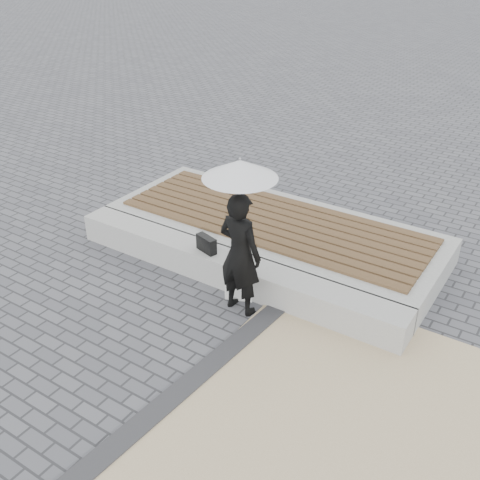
% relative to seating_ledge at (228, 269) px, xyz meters
% --- Properties ---
extents(ground, '(80.00, 80.00, 0.00)m').
position_rel_seating_ledge_xyz_m(ground, '(0.00, -1.60, -0.20)').
color(ground, '#4E4F54').
rests_on(ground, ground).
extents(edging_band, '(0.61, 5.20, 0.04)m').
position_rel_seating_ledge_xyz_m(edging_band, '(0.75, -2.10, -0.18)').
color(edging_band, '#2D2D30').
rests_on(edging_band, ground).
extents(seating_ledge, '(5.00, 0.45, 0.40)m').
position_rel_seating_ledge_xyz_m(seating_ledge, '(0.00, 0.00, 0.00)').
color(seating_ledge, '#A09F9B').
rests_on(seating_ledge, ground).
extents(timber_platform, '(5.00, 2.00, 0.40)m').
position_rel_seating_ledge_xyz_m(timber_platform, '(0.00, 1.20, 0.00)').
color(timber_platform, '#A2A39E').
rests_on(timber_platform, ground).
extents(timber_decking, '(4.60, 1.60, 0.04)m').
position_rel_seating_ledge_xyz_m(timber_decking, '(0.00, 1.20, 0.22)').
color(timber_decking, brown).
rests_on(timber_decking, timber_platform).
extents(woman, '(0.62, 0.43, 1.61)m').
position_rel_seating_ledge_xyz_m(woman, '(0.47, -0.44, 0.60)').
color(woman, black).
rests_on(woman, ground).
extents(parasol, '(0.86, 0.86, 1.10)m').
position_rel_seating_ledge_xyz_m(parasol, '(0.47, -0.44, 1.70)').
color(parasol, '#A4A4A8').
rests_on(parasol, ground).
extents(handbag, '(0.34, 0.20, 0.23)m').
position_rel_seating_ledge_xyz_m(handbag, '(-0.32, -0.05, 0.31)').
color(handbag, black).
rests_on(handbag, seating_ledge).
extents(canvas_tote, '(0.39, 0.27, 0.38)m').
position_rel_seating_ledge_xyz_m(canvas_tote, '(0.34, -0.24, -0.01)').
color(canvas_tote, silver).
rests_on(canvas_tote, ground).
extents(magazine, '(0.33, 0.27, 0.01)m').
position_rel_seating_ledge_xyz_m(magazine, '(0.34, -0.29, 0.18)').
color(magazine, '#EC4746').
rests_on(magazine, canvas_tote).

